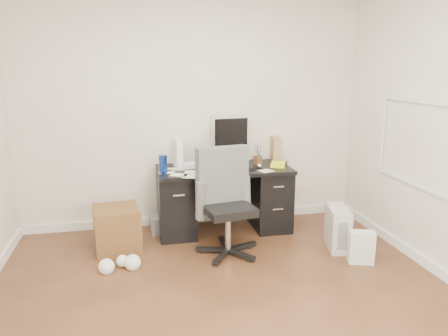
# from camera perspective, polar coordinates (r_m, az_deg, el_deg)

# --- Properties ---
(ground) EXTENTS (4.00, 4.00, 0.00)m
(ground) POSITION_cam_1_polar(r_m,az_deg,el_deg) (3.66, 0.76, -17.76)
(ground) COLOR #412715
(ground) RESTS_ON ground
(room_shell) EXTENTS (4.02, 4.02, 2.71)m
(room_shell) POSITION_cam_1_polar(r_m,az_deg,el_deg) (3.17, 1.31, 9.14)
(room_shell) COLOR beige
(room_shell) RESTS_ON ground
(desk) EXTENTS (1.50, 0.70, 0.75)m
(desk) POSITION_cam_1_polar(r_m,az_deg,el_deg) (5.03, -0.02, -3.83)
(desk) COLOR black
(desk) RESTS_ON ground
(loose_papers) EXTENTS (1.10, 0.60, 0.00)m
(loose_papers) POSITION_cam_1_polar(r_m,az_deg,el_deg) (4.86, -2.21, -0.19)
(loose_papers) COLOR white
(loose_papers) RESTS_ON desk
(lcd_monitor) EXTENTS (0.48, 0.31, 0.57)m
(lcd_monitor) POSITION_cam_1_polar(r_m,az_deg,el_deg) (5.10, 0.86, 3.74)
(lcd_monitor) COLOR silver
(lcd_monitor) RESTS_ON desk
(keyboard) EXTENTS (0.49, 0.21, 0.03)m
(keyboard) POSITION_cam_1_polar(r_m,az_deg,el_deg) (4.83, 0.90, -0.10)
(keyboard) COLOR black
(keyboard) RESTS_ON desk
(computer_mouse) EXTENTS (0.06, 0.06, 0.06)m
(computer_mouse) POSITION_cam_1_polar(r_m,az_deg,el_deg) (4.92, 4.63, 0.27)
(computer_mouse) COLOR silver
(computer_mouse) RESTS_ON desk
(travel_mug) EXTENTS (0.11, 0.11, 0.20)m
(travel_mug) POSITION_cam_1_polar(r_m,az_deg,el_deg) (4.72, -7.96, 0.51)
(travel_mug) COLOR navy
(travel_mug) RESTS_ON desk
(white_binder) EXTENTS (0.15, 0.29, 0.33)m
(white_binder) POSITION_cam_1_polar(r_m,az_deg,el_deg) (4.94, -6.06, 1.90)
(white_binder) COLOR white
(white_binder) RESTS_ON desk
(magazine_file) EXTENTS (0.15, 0.26, 0.29)m
(magazine_file) POSITION_cam_1_polar(r_m,az_deg,el_deg) (5.32, 6.72, 2.53)
(magazine_file) COLOR #A98752
(magazine_file) RESTS_ON desk
(pen_cup) EXTENTS (0.12, 0.12, 0.23)m
(pen_cup) POSITION_cam_1_polar(r_m,az_deg,el_deg) (5.11, 4.44, 1.78)
(pen_cup) COLOR #593419
(pen_cup) RESTS_ON desk
(yellow_book) EXTENTS (0.25, 0.27, 0.04)m
(yellow_book) POSITION_cam_1_polar(r_m,az_deg,el_deg) (5.05, 7.16, 0.47)
(yellow_book) COLOR #FFF91B
(yellow_book) RESTS_ON desk
(paper_remote) EXTENTS (0.34, 0.31, 0.02)m
(paper_remote) POSITION_cam_1_polar(r_m,az_deg,el_deg) (4.70, 1.23, -0.51)
(paper_remote) COLOR white
(paper_remote) RESTS_ON desk
(office_chair) EXTENTS (0.70, 0.70, 1.08)m
(office_chair) POSITION_cam_1_polar(r_m,az_deg,el_deg) (4.36, 0.55, -4.64)
(office_chair) COLOR #4A4C49
(office_chair) RESTS_ON ground
(pc_tower) EXTENTS (0.29, 0.47, 0.44)m
(pc_tower) POSITION_cam_1_polar(r_m,az_deg,el_deg) (4.77, 14.62, -7.58)
(pc_tower) COLOR #B1ADA0
(pc_tower) RESTS_ON ground
(shopping_bag) EXTENTS (0.28, 0.23, 0.32)m
(shopping_bag) POSITION_cam_1_polar(r_m,az_deg,el_deg) (4.51, 17.51, -9.84)
(shopping_bag) COLOR silver
(shopping_bag) RESTS_ON ground
(wicker_basket) EXTENTS (0.51, 0.51, 0.45)m
(wicker_basket) POSITION_cam_1_polar(r_m,az_deg,el_deg) (4.71, -13.79, -7.68)
(wicker_basket) COLOR #4F3217
(wicker_basket) RESTS_ON ground
(desk_printer) EXTENTS (0.34, 0.29, 0.20)m
(desk_printer) POSITION_cam_1_polar(r_m,az_deg,el_deg) (5.13, -7.70, -7.17)
(desk_printer) COLOR slate
(desk_printer) RESTS_ON ground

